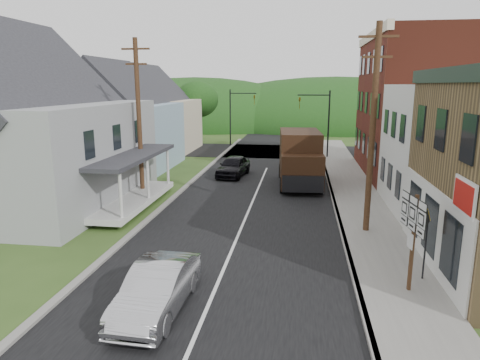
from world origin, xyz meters
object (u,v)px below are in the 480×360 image
at_px(dark_sedan, 233,166).
at_px(delivery_van, 300,159).
at_px(silver_sedan, 157,289).
at_px(warning_sign, 426,234).
at_px(route_sign_cluster, 413,229).

xyz_separation_m(dark_sedan, delivery_van, (4.75, -2.20, 1.05)).
xyz_separation_m(silver_sedan, warning_sign, (8.13, 3.04, 1.02)).
height_order(silver_sedan, warning_sign, warning_sign).
distance_m(route_sign_cluster, warning_sign, 1.21).
bearing_deg(dark_sedan, delivery_van, -17.68).
bearing_deg(delivery_van, route_sign_cluster, -80.46).
bearing_deg(silver_sedan, route_sign_cluster, 17.68).
relative_size(route_sign_cluster, warning_sign, 1.26).
xyz_separation_m(delivery_van, route_sign_cluster, (3.49, -14.67, 0.38)).
distance_m(silver_sedan, dark_sedan, 19.01).
bearing_deg(warning_sign, route_sign_cluster, -130.87).
distance_m(silver_sedan, warning_sign, 8.74).
relative_size(delivery_van, route_sign_cluster, 2.08).
bearing_deg(route_sign_cluster, dark_sedan, 107.19).
bearing_deg(dark_sedan, silver_sedan, -80.51).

